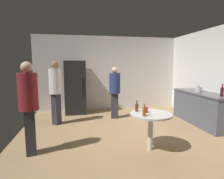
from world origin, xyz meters
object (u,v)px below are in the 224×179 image
(refrigerator, at_px, (75,87))
(person_in_maroon_shirt, at_px, (29,101))
(plastic_cup_red, at_px, (146,110))
(beer_bottle_amber, at_px, (144,112))
(wine_bottle_on_counter, at_px, (222,92))
(foreground_table, at_px, (151,119))
(person_in_navy_shirt, at_px, (115,89))
(kettle, at_px, (199,89))
(beer_bottle_brown, at_px, (137,107))
(person_in_white_shirt, at_px, (56,88))

(refrigerator, distance_m, person_in_maroon_shirt, 2.98)
(plastic_cup_red, bearing_deg, beer_bottle_amber, -117.21)
(wine_bottle_on_counter, bearing_deg, foreground_table, -163.78)
(refrigerator, distance_m, plastic_cup_red, 3.33)
(person_in_maroon_shirt, xyz_separation_m, person_in_navy_shirt, (2.00, 2.04, -0.08))
(wine_bottle_on_counter, bearing_deg, kettle, 95.18)
(beer_bottle_brown, bearing_deg, foreground_table, -42.45)
(beer_bottle_amber, bearing_deg, person_in_maroon_shirt, 169.20)
(plastic_cup_red, xyz_separation_m, person_in_navy_shirt, (-0.17, 2.20, 0.14))
(beer_bottle_brown, distance_m, person_in_maroon_shirt, 2.04)
(refrigerator, distance_m, foreground_table, 3.44)
(plastic_cup_red, bearing_deg, person_in_navy_shirt, 94.52)
(refrigerator, bearing_deg, person_in_maroon_shirt, -105.44)
(beer_bottle_amber, relative_size, person_in_white_shirt, 0.13)
(person_in_maroon_shirt, relative_size, person_in_white_shirt, 0.97)
(beer_bottle_brown, bearing_deg, person_in_white_shirt, 134.43)
(refrigerator, relative_size, wine_bottle_on_counter, 5.81)
(foreground_table, height_order, beer_bottle_brown, beer_bottle_brown)
(refrigerator, distance_m, beer_bottle_brown, 3.16)
(person_in_maroon_shirt, distance_m, person_in_navy_shirt, 2.86)
(foreground_table, bearing_deg, person_in_navy_shirt, 96.28)
(refrigerator, relative_size, foreground_table, 2.25)
(foreground_table, xyz_separation_m, beer_bottle_brown, (-0.22, 0.20, 0.19))
(person_in_maroon_shirt, bearing_deg, wine_bottle_on_counter, -5.50)
(kettle, height_order, beer_bottle_brown, kettle)
(kettle, distance_m, plastic_cup_red, 2.46)
(wine_bottle_on_counter, bearing_deg, refrigerator, 144.58)
(refrigerator, bearing_deg, person_in_navy_shirt, -34.45)
(refrigerator, relative_size, kettle, 7.38)
(kettle, distance_m, wine_bottle_on_counter, 0.78)
(kettle, relative_size, beer_bottle_brown, 1.06)
(person_in_maroon_shirt, height_order, person_in_navy_shirt, person_in_maroon_shirt)
(refrigerator, distance_m, person_in_white_shirt, 1.24)
(foreground_table, relative_size, person_in_navy_shirt, 0.50)
(foreground_table, bearing_deg, wine_bottle_on_counter, 16.22)
(beer_bottle_brown, height_order, person_in_navy_shirt, person_in_navy_shirt)
(beer_bottle_brown, height_order, person_in_white_shirt, person_in_white_shirt)
(beer_bottle_amber, bearing_deg, beer_bottle_brown, 93.61)
(plastic_cup_red, bearing_deg, kettle, 32.13)
(foreground_table, bearing_deg, plastic_cup_red, 134.39)
(foreground_table, xyz_separation_m, person_in_navy_shirt, (-0.25, 2.28, 0.30))
(plastic_cup_red, distance_m, person_in_white_shirt, 2.72)
(beer_bottle_brown, xyz_separation_m, plastic_cup_red, (0.14, -0.12, -0.03))
(refrigerator, height_order, plastic_cup_red, refrigerator)
(beer_bottle_amber, bearing_deg, person_in_white_shirt, 129.66)
(person_in_white_shirt, bearing_deg, refrigerator, 95.15)
(beer_bottle_brown, relative_size, plastic_cup_red, 2.09)
(kettle, height_order, person_in_white_shirt, person_in_white_shirt)
(person_in_white_shirt, bearing_deg, person_in_navy_shirt, 39.67)
(wine_bottle_on_counter, xyz_separation_m, plastic_cup_red, (-2.14, -0.52, -0.23))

